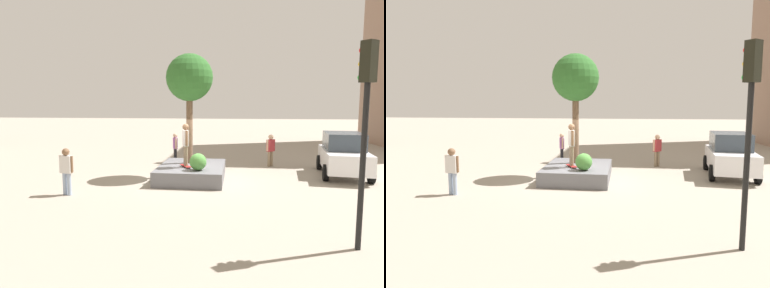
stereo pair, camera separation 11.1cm
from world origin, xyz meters
The scene contains 11 objects.
ground_plane centered at (0.00, 0.00, 0.00)m, with size 120.00×120.00×0.00m, color #9E9384.
planter_ledge centered at (-0.52, -0.15, 0.30)m, with size 3.66×2.70×0.60m, color slate.
plaza_tree centered at (-1.04, -0.33, 4.23)m, with size 2.02×2.02×4.70m.
boxwood_shrub centered at (0.57, 0.23, 0.93)m, with size 0.67×0.67×0.67m, color #4C8C3D.
skateboard centered at (0.01, -0.34, 0.65)m, with size 0.79×0.59×0.07m.
skateboarder centered at (0.01, -0.34, 1.66)m, with size 0.56×0.32×1.71m.
sedan_parked centered at (-2.09, 6.41, 0.97)m, with size 4.28×2.34×1.90m.
traffic_light_corner centered at (5.99, 4.36, 3.05)m, with size 0.37×0.37×4.46m.
passerby_with_bag centered at (2.58, -4.16, 0.95)m, with size 0.27×0.55×1.65m.
bystander_watching centered at (-4.48, -1.59, 0.92)m, with size 0.51×0.32×1.59m.
pedestrian_crossing centered at (-3.92, 3.43, 0.95)m, with size 0.43×0.45×1.64m.
Camera 1 is at (13.55, 1.68, 3.17)m, focal length 31.81 mm.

